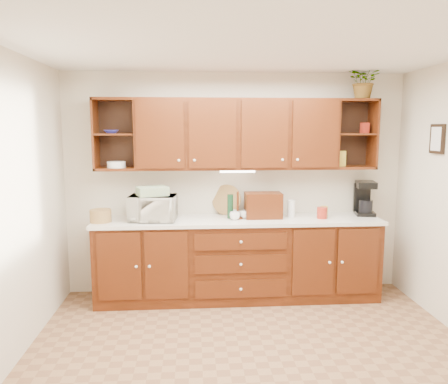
{
  "coord_description": "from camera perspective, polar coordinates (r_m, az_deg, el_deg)",
  "views": [
    {
      "loc": [
        -0.51,
        -3.4,
        1.95
      ],
      "look_at": [
        -0.18,
        1.15,
        1.29
      ],
      "focal_mm": 35.0,
      "sensor_mm": 36.0,
      "label": 1
    }
  ],
  "objects": [
    {
      "name": "floor",
      "position": [
        3.95,
        4.09,
        -21.32
      ],
      "size": [
        4.0,
        4.0,
        0.0
      ],
      "primitive_type": "plane",
      "color": "#8E6541",
      "rests_on": "ground"
    },
    {
      "name": "ceiling",
      "position": [
        3.5,
        4.55,
        18.91
      ],
      "size": [
        4.0,
        4.0,
        0.0
      ],
      "primitive_type": "plane",
      "rotation": [
        3.14,
        0.0,
        0.0
      ],
      "color": "white",
      "rests_on": "back_wall"
    },
    {
      "name": "back_wall",
      "position": [
        5.22,
        1.52,
        1.08
      ],
      "size": [
        4.0,
        0.0,
        4.0
      ],
      "primitive_type": "plane",
      "rotation": [
        1.57,
        0.0,
        0.0
      ],
      "color": "beige",
      "rests_on": "floor"
    },
    {
      "name": "base_cabinets",
      "position": [
        5.11,
        1.81,
        -8.86
      ],
      "size": [
        3.2,
        0.6,
        0.9
      ],
      "primitive_type": "cube",
      "color": "#321305",
      "rests_on": "floor"
    },
    {
      "name": "countertop",
      "position": [
        4.98,
        1.85,
        -3.71
      ],
      "size": [
        3.24,
        0.64,
        0.04
      ],
      "primitive_type": "cube",
      "color": "silver",
      "rests_on": "base_cabinets"
    },
    {
      "name": "upper_cabinets",
      "position": [
        5.02,
        1.83,
        7.58
      ],
      "size": [
        3.2,
        0.33,
        0.8
      ],
      "color": "#321305",
      "rests_on": "back_wall"
    },
    {
      "name": "undercabinet_light",
      "position": [
        4.99,
        1.77,
        2.71
      ],
      "size": [
        0.4,
        0.05,
        0.02
      ],
      "primitive_type": "cube",
      "color": "white",
      "rests_on": "upper_cabinets"
    },
    {
      "name": "framed_picture",
      "position": [
        4.97,
        26.1,
        6.25
      ],
      "size": [
        0.03,
        0.24,
        0.3
      ],
      "primitive_type": "cube",
      "color": "black",
      "rests_on": "right_wall"
    },
    {
      "name": "wicker_basket",
      "position": [
        4.96,
        -15.81,
        -3.01
      ],
      "size": [
        0.23,
        0.23,
        0.14
      ],
      "primitive_type": "cylinder",
      "rotation": [
        0.0,
        0.0,
        -0.01
      ],
      "color": "olive",
      "rests_on": "countertop"
    },
    {
      "name": "microwave",
      "position": [
        4.9,
        -9.28,
        -2.08
      ],
      "size": [
        0.54,
        0.39,
        0.28
      ],
      "primitive_type": "imported",
      "rotation": [
        0.0,
        0.0,
        -0.09
      ],
      "color": "silver",
      "rests_on": "countertop"
    },
    {
      "name": "towel_stack",
      "position": [
        4.87,
        -9.34,
        0.12
      ],
      "size": [
        0.38,
        0.33,
        0.1
      ],
      "primitive_type": "cube",
      "rotation": [
        0.0,
        0.0,
        0.34
      ],
      "color": "#D8D765",
      "rests_on": "microwave"
    },
    {
      "name": "wine_bottle",
      "position": [
        4.96,
        0.82,
        -1.89
      ],
      "size": [
        0.07,
        0.07,
        0.28
      ],
      "primitive_type": "cylinder",
      "rotation": [
        0.0,
        0.0,
        -0.09
      ],
      "color": "#10321A",
      "rests_on": "countertop"
    },
    {
      "name": "woven_tray",
      "position": [
        5.21,
        0.32,
        -2.85
      ],
      "size": [
        0.37,
        0.24,
        0.36
      ],
      "primitive_type": "cylinder",
      "rotation": [
        1.36,
        0.0,
        -0.43
      ],
      "color": "olive",
      "rests_on": "countertop"
    },
    {
      "name": "bread_box",
      "position": [
        5.01,
        5.13,
        -1.73
      ],
      "size": [
        0.42,
        0.26,
        0.29
      ],
      "primitive_type": "cube",
      "rotation": [
        0.0,
        0.0,
        -0.0
      ],
      "color": "#321305",
      "rests_on": "countertop"
    },
    {
      "name": "mug_tree",
      "position": [
        4.97,
        1.79,
        -2.94
      ],
      "size": [
        0.25,
        0.26,
        0.31
      ],
      "rotation": [
        0.0,
        0.0,
        0.04
      ],
      "color": "#321305",
      "rests_on": "countertop"
    },
    {
      "name": "canister_red",
      "position": [
        5.09,
        12.68,
        -2.68
      ],
      "size": [
        0.13,
        0.13,
        0.13
      ],
      "primitive_type": "cylinder",
      "rotation": [
        0.0,
        0.0,
        0.12
      ],
      "color": "#A32617",
      "rests_on": "countertop"
    },
    {
      "name": "canister_white",
      "position": [
        5.09,
        8.77,
        -2.16
      ],
      "size": [
        0.1,
        0.1,
        0.2
      ],
      "primitive_type": "cylinder",
      "rotation": [
        0.0,
        0.0,
        -0.13
      ],
      "color": "white",
      "rests_on": "countertop"
    },
    {
      "name": "canister_yellow",
      "position": [
        5.2,
        12.93,
        -2.5
      ],
      "size": [
        0.09,
        0.09,
        0.12
      ],
      "primitive_type": "cylinder",
      "rotation": [
        0.0,
        0.0,
        -0.0
      ],
      "color": "gold",
      "rests_on": "countertop"
    },
    {
      "name": "coffee_maker",
      "position": [
        5.43,
        17.87,
        -0.83
      ],
      "size": [
        0.26,
        0.31,
        0.4
      ],
      "rotation": [
        0.0,
        0.0,
        -0.2
      ],
      "color": "black",
      "rests_on": "countertop"
    },
    {
      "name": "bowl_stack",
      "position": [
        5.04,
        -14.5,
        7.64
      ],
      "size": [
        0.18,
        0.18,
        0.04
      ],
      "primitive_type": "imported",
      "rotation": [
        0.0,
        0.0,
        0.1
      ],
      "color": "navy",
      "rests_on": "upper_cabinets"
    },
    {
      "name": "plate_stack",
      "position": [
        5.04,
        -13.89,
        3.5
      ],
      "size": [
        0.23,
        0.23,
        0.07
      ],
      "primitive_type": "cylinder",
      "rotation": [
        0.0,
        0.0,
        -0.13
      ],
      "color": "white",
      "rests_on": "upper_cabinets"
    },
    {
      "name": "pantry_box_yellow",
      "position": [
        5.27,
        14.98,
        4.24
      ],
      "size": [
        0.1,
        0.08,
        0.18
      ],
      "primitive_type": "cube",
      "rotation": [
        0.0,
        0.0,
        0.03
      ],
      "color": "gold",
      "rests_on": "upper_cabinets"
    },
    {
      "name": "pantry_box_red",
      "position": [
        5.36,
        17.91,
        7.96
      ],
      "size": [
        0.09,
        0.09,
        0.12
      ],
      "primitive_type": "cube",
      "rotation": [
        0.0,
        0.0,
        0.21
      ],
      "color": "#A32617",
      "rests_on": "upper_cabinets"
    },
    {
      "name": "potted_plant",
      "position": [
        5.35,
        17.89,
        13.63
      ],
      "size": [
        0.44,
        0.41,
        0.4
      ],
      "primitive_type": "imported",
      "rotation": [
        0.0,
        0.0,
        -0.33
      ],
      "color": "#999999",
      "rests_on": "upper_cabinets"
    }
  ]
}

